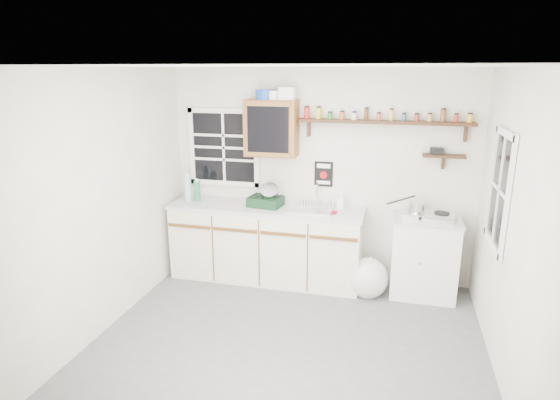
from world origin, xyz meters
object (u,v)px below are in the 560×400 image
at_px(right_cabinet, 424,256).
at_px(upper_cabinet, 272,128).
at_px(dish_rack, 267,199).
at_px(hotplate, 429,215).
at_px(spice_shelf, 383,121).
at_px(main_cabinet, 266,242).

bearing_deg(right_cabinet, upper_cabinet, 176.24).
relative_size(dish_rack, hotplate, 0.74).
height_order(upper_cabinet, hotplate, upper_cabinet).
bearing_deg(dish_rack, right_cabinet, 9.70).
bearing_deg(hotplate, spice_shelf, 166.59).
distance_m(main_cabinet, right_cabinet, 1.84).
bearing_deg(spice_shelf, hotplate, -20.62).
xyz_separation_m(spice_shelf, dish_rack, (-1.28, -0.21, -0.92)).
distance_m(upper_cabinet, dish_rack, 0.83).
distance_m(upper_cabinet, hotplate, 2.02).
bearing_deg(hotplate, right_cabinet, 125.60).
xyz_separation_m(right_cabinet, dish_rack, (-1.82, -0.02, 0.56)).
height_order(right_cabinet, spice_shelf, spice_shelf).
bearing_deg(spice_shelf, right_cabinet, -19.13).
height_order(main_cabinet, dish_rack, dish_rack).
height_order(upper_cabinet, dish_rack, upper_cabinet).
bearing_deg(dish_rack, main_cabinet, -165.32).
relative_size(upper_cabinet, dish_rack, 1.55).
relative_size(right_cabinet, dish_rack, 2.17).
relative_size(main_cabinet, dish_rack, 5.50).
height_order(main_cabinet, hotplate, hotplate).
distance_m(main_cabinet, dish_rack, 0.55).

